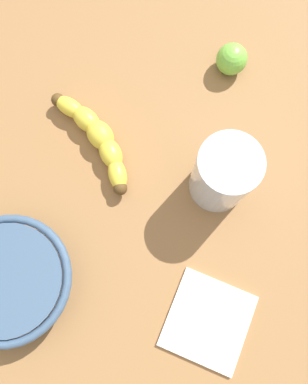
{
  "coord_description": "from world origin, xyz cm",
  "views": [
    {
      "loc": [
        15.27,
        6.2,
        59.66
      ],
      "look_at": [
        2.35,
        5.15,
        5.0
      ],
      "focal_mm": 34.8,
      "sensor_mm": 36.0,
      "label": 1
    }
  ],
  "objects_px": {
    "ceramic_bowl": "(10,279)",
    "lime_fruit": "(232,59)",
    "smoothie_glass": "(223,178)",
    "banana": "(97,137)"
  },
  "relations": [
    {
      "from": "ceramic_bowl",
      "to": "lime_fruit",
      "type": "height_order",
      "value": "same"
    },
    {
      "from": "banana",
      "to": "lime_fruit",
      "type": "relative_size",
      "value": 3.17
    },
    {
      "from": "lime_fruit",
      "to": "banana",
      "type": "bearing_deg",
      "value": -53.63
    },
    {
      "from": "ceramic_bowl",
      "to": "smoothie_glass",
      "type": "bearing_deg",
      "value": 119.9
    },
    {
      "from": "banana",
      "to": "smoothie_glass",
      "type": "distance_m",
      "value": 0.21
    },
    {
      "from": "banana",
      "to": "lime_fruit",
      "type": "height_order",
      "value": "lime_fruit"
    },
    {
      "from": "banana",
      "to": "lime_fruit",
      "type": "xyz_separation_m",
      "value": [
        -0.15,
        0.21,
        0.01
      ]
    },
    {
      "from": "smoothie_glass",
      "to": "ceramic_bowl",
      "type": "xyz_separation_m",
      "value": [
        0.17,
        -0.29,
        -0.03
      ]
    },
    {
      "from": "banana",
      "to": "ceramic_bowl",
      "type": "height_order",
      "value": "ceramic_bowl"
    },
    {
      "from": "smoothie_glass",
      "to": "lime_fruit",
      "type": "height_order",
      "value": "smoothie_glass"
    }
  ]
}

